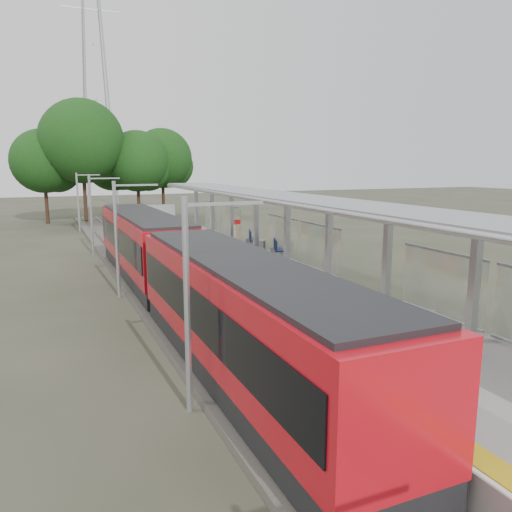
% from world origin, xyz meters
% --- Properties ---
extents(trackbed, '(3.00, 70.00, 0.24)m').
position_xyz_m(trackbed, '(-4.50, 20.00, 0.12)').
color(trackbed, '#59544C').
rests_on(trackbed, ground).
extents(platform, '(6.00, 50.00, 1.00)m').
position_xyz_m(platform, '(0.00, 20.00, 0.50)').
color(platform, gray).
rests_on(platform, ground).
extents(tactile_strip, '(0.60, 50.00, 0.02)m').
position_xyz_m(tactile_strip, '(-2.55, 20.00, 1.01)').
color(tactile_strip, yellow).
rests_on(tactile_strip, platform).
extents(end_fence, '(6.00, 0.10, 1.20)m').
position_xyz_m(end_fence, '(0.00, 44.95, 1.60)').
color(end_fence, '#9EA0A5').
rests_on(end_fence, platform).
extents(train, '(2.74, 27.60, 3.62)m').
position_xyz_m(train, '(-4.50, 14.77, 2.05)').
color(train, black).
rests_on(train, ground).
extents(canopy, '(3.27, 38.00, 3.66)m').
position_xyz_m(canopy, '(1.61, 16.19, 4.20)').
color(canopy, '#9EA0A5').
rests_on(canopy, platform).
extents(pylon, '(8.00, 4.00, 38.00)m').
position_xyz_m(pylon, '(-1.00, 73.00, 19.00)').
color(pylon, '#9EA0A5').
rests_on(pylon, ground).
extents(tree_cluster, '(19.47, 13.49, 12.74)m').
position_xyz_m(tree_cluster, '(-2.59, 52.30, 7.19)').
color(tree_cluster, '#382316').
rests_on(tree_cluster, ground).
extents(catenary_masts, '(2.08, 48.16, 5.40)m').
position_xyz_m(catenary_masts, '(-6.22, 19.00, 2.91)').
color(catenary_masts, '#9EA0A5').
rests_on(catenary_masts, ground).
extents(bench_mid, '(0.97, 1.58, 1.04)m').
position_xyz_m(bench_mid, '(2.58, 20.36, 1.55)').
color(bench_mid, '#101F50').
rests_on(bench_mid, platform).
extents(bench_far, '(1.01, 1.69, 1.11)m').
position_xyz_m(bench_far, '(2.60, 24.04, 1.58)').
color(bench_far, '#101F50').
rests_on(bench_far, platform).
extents(info_pillar_far, '(0.43, 0.43, 1.93)m').
position_xyz_m(info_pillar_far, '(1.17, 22.87, 1.84)').
color(info_pillar_far, beige).
rests_on(info_pillar_far, platform).
extents(litter_bin, '(0.52, 0.52, 0.84)m').
position_xyz_m(litter_bin, '(2.20, 21.51, 1.42)').
color(litter_bin, '#9EA0A5').
rests_on(litter_bin, platform).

